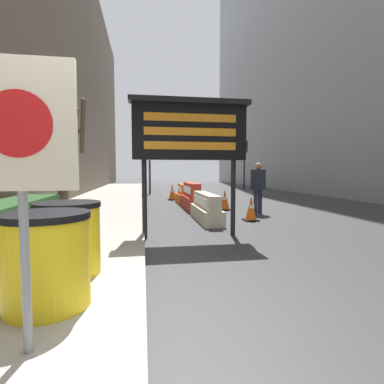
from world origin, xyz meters
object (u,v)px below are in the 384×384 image
traffic_cone_near (251,209)px  pedestrian_worker (258,184)px  warning_sign (20,145)px  traffic_cone_far (225,200)px  barrel_drum_middle (68,238)px  traffic_light_far_side (245,154)px  barrel_drum_foreground (47,260)px  traffic_light_near_curb (149,142)px  jersey_barrier_orange_far (184,195)px  jersey_barrier_red_striped (191,198)px  traffic_cone_mid (172,192)px  message_board (190,132)px  jersey_barrier_cream (206,209)px

traffic_cone_near → pedestrian_worker: pedestrian_worker is taller
warning_sign → traffic_cone_far: warning_sign is taller
traffic_cone_near → barrel_drum_middle: bearing=-133.4°
warning_sign → traffic_light_far_side: size_ratio=0.56×
barrel_drum_foreground → traffic_cone_near: bearing=52.5°
pedestrian_worker → warning_sign: bearing=30.0°
warning_sign → traffic_cone_far: bearing=65.7°
traffic_cone_far → traffic_light_near_curb: size_ratio=0.17×
jersey_barrier_orange_far → traffic_cone_near: (1.23, -4.64, -0.02)m
barrel_drum_middle → traffic_cone_far: bearing=59.6°
barrel_drum_foreground → jersey_barrier_orange_far: barrel_drum_foreground is taller
barrel_drum_foreground → traffic_cone_far: (3.69, 7.25, -0.21)m
warning_sign → traffic_light_near_curb: (1.18, 15.57, 1.51)m
jersey_barrier_red_striped → traffic_light_near_curb: 7.85m
traffic_cone_mid → traffic_cone_far: (1.46, -3.94, -0.02)m
jersey_barrier_red_striped → traffic_cone_near: bearing=-65.0°
traffic_light_near_curb → traffic_light_far_side: size_ratio=1.19×
traffic_cone_near → traffic_cone_mid: (-1.56, 6.26, 0.03)m
message_board → jersey_barrier_cream: bearing=68.6°
traffic_light_far_side → traffic_light_near_curb: bearing=-155.1°
jersey_barrier_red_striped → traffic_cone_near: 2.90m
jersey_barrier_cream → traffic_cone_mid: jersey_barrier_cream is taller
barrel_drum_foreground → jersey_barrier_orange_far: size_ratio=0.52×
message_board → traffic_cone_near: 3.18m
message_board → traffic_cone_near: size_ratio=4.09×
traffic_cone_mid → traffic_light_near_curb: traffic_light_near_curb is taller
message_board → pedestrian_worker: message_board is taller
traffic_light_near_curb → pedestrian_worker: (3.21, -8.69, -2.08)m
traffic_light_near_curb → traffic_light_far_side: bearing=24.9°
barrel_drum_foreground → traffic_cone_near: 6.22m
message_board → traffic_cone_near: (1.96, 1.72, -1.82)m
traffic_cone_mid → jersey_barrier_orange_far: bearing=-78.5°
jersey_barrier_red_striped → jersey_barrier_orange_far: (-0.00, 2.01, -0.06)m
barrel_drum_foreground → traffic_cone_near: (3.78, 4.93, -0.22)m
jersey_barrier_cream → traffic_cone_far: bearing=62.4°
warning_sign → traffic_cone_near: 6.87m
traffic_light_far_side → pedestrian_worker: 12.57m
barrel_drum_middle → traffic_cone_near: size_ratio=1.27×
traffic_cone_near → warning_sign: bearing=-123.2°
jersey_barrier_orange_far → barrel_drum_foreground: bearing=-104.9°
jersey_barrier_red_striped → traffic_cone_near: (1.23, -2.63, -0.08)m
traffic_cone_far → pedestrian_worker: 1.48m
jersey_barrier_red_striped → pedestrian_worker: size_ratio=1.26×
barrel_drum_foreground → traffic_light_near_curb: (1.26, 14.84, 2.48)m
warning_sign → jersey_barrier_red_striped: size_ratio=0.96×
message_board → traffic_light_near_curb: size_ratio=0.67×
message_board → traffic_cone_mid: 8.19m
barrel_drum_middle → jersey_barrier_cream: barrel_drum_middle is taller
jersey_barrier_orange_far → barrel_drum_middle: bearing=-106.6°
message_board → traffic_cone_far: 4.80m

